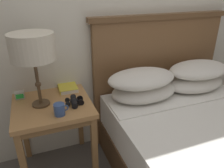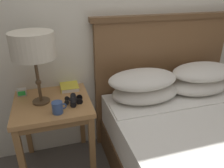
{
  "view_description": "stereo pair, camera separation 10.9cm",
  "coord_description": "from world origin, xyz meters",
  "px_view_note": "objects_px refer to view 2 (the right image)",
  "views": [
    {
      "loc": [
        -0.69,
        -0.84,
        1.5
      ],
      "look_at": [
        -0.13,
        0.64,
        0.77
      ],
      "focal_mm": 35.0,
      "sensor_mm": 36.0,
      "label": 1
    },
    {
      "loc": [
        -0.58,
        -0.87,
        1.5
      ],
      "look_at": [
        -0.13,
        0.64,
        0.77
      ],
      "focal_mm": 35.0,
      "sensor_mm": 36.0,
      "label": 2
    }
  ],
  "objects_px": {
    "binoculars_pair": "(73,100)",
    "bed": "(207,154)",
    "book_on_nightstand": "(69,87)",
    "coffee_mug": "(58,107)",
    "table_lamp": "(33,47)",
    "nightstand": "(53,110)",
    "alarm_clock": "(22,92)"
  },
  "relations": [
    {
      "from": "binoculars_pair",
      "to": "coffee_mug",
      "type": "height_order",
      "value": "coffee_mug"
    },
    {
      "from": "nightstand",
      "to": "table_lamp",
      "type": "distance_m",
      "value": 0.53
    },
    {
      "from": "book_on_nightstand",
      "to": "alarm_clock",
      "type": "distance_m",
      "value": 0.38
    },
    {
      "from": "coffee_mug",
      "to": "table_lamp",
      "type": "bearing_deg",
      "value": 120.37
    },
    {
      "from": "alarm_clock",
      "to": "coffee_mug",
      "type": "bearing_deg",
      "value": -53.19
    },
    {
      "from": "bed",
      "to": "book_on_nightstand",
      "type": "distance_m",
      "value": 1.22
    },
    {
      "from": "book_on_nightstand",
      "to": "coffee_mug",
      "type": "xyz_separation_m",
      "value": [
        -0.12,
        -0.37,
        0.03
      ]
    },
    {
      "from": "book_on_nightstand",
      "to": "binoculars_pair",
      "type": "height_order",
      "value": "binoculars_pair"
    },
    {
      "from": "nightstand",
      "to": "bed",
      "type": "relative_size",
      "value": 0.37
    },
    {
      "from": "bed",
      "to": "binoculars_pair",
      "type": "distance_m",
      "value": 1.08
    },
    {
      "from": "binoculars_pair",
      "to": "book_on_nightstand",
      "type": "bearing_deg",
      "value": 90.79
    },
    {
      "from": "nightstand",
      "to": "coffee_mug",
      "type": "height_order",
      "value": "coffee_mug"
    },
    {
      "from": "binoculars_pair",
      "to": "bed",
      "type": "bearing_deg",
      "value": -28.3
    },
    {
      "from": "table_lamp",
      "to": "coffee_mug",
      "type": "relative_size",
      "value": 5.21
    },
    {
      "from": "book_on_nightstand",
      "to": "nightstand",
      "type": "bearing_deg",
      "value": -131.15
    },
    {
      "from": "binoculars_pair",
      "to": "coffee_mug",
      "type": "relative_size",
      "value": 1.58
    },
    {
      "from": "nightstand",
      "to": "book_on_nightstand",
      "type": "height_order",
      "value": "book_on_nightstand"
    },
    {
      "from": "nightstand",
      "to": "bed",
      "type": "xyz_separation_m",
      "value": [
        1.06,
        -0.57,
        -0.24
      ]
    },
    {
      "from": "bed",
      "to": "alarm_clock",
      "type": "relative_size",
      "value": 26.1
    },
    {
      "from": "book_on_nightstand",
      "to": "binoculars_pair",
      "type": "xyz_separation_m",
      "value": [
        0.0,
        -0.26,
        0.01
      ]
    },
    {
      "from": "book_on_nightstand",
      "to": "coffee_mug",
      "type": "height_order",
      "value": "coffee_mug"
    },
    {
      "from": "bed",
      "to": "binoculars_pair",
      "type": "height_order",
      "value": "bed"
    },
    {
      "from": "coffee_mug",
      "to": "binoculars_pair",
      "type": "bearing_deg",
      "value": 42.51
    },
    {
      "from": "alarm_clock",
      "to": "table_lamp",
      "type": "bearing_deg",
      "value": -46.47
    },
    {
      "from": "table_lamp",
      "to": "coffee_mug",
      "type": "xyz_separation_m",
      "value": [
        0.11,
        -0.19,
        -0.39
      ]
    },
    {
      "from": "bed",
      "to": "alarm_clock",
      "type": "xyz_separation_m",
      "value": [
        -1.28,
        0.72,
        0.36
      ]
    },
    {
      "from": "table_lamp",
      "to": "binoculars_pair",
      "type": "xyz_separation_m",
      "value": [
        0.24,
        -0.08,
        -0.41
      ]
    },
    {
      "from": "bed",
      "to": "binoculars_pair",
      "type": "bearing_deg",
      "value": 151.7
    },
    {
      "from": "nightstand",
      "to": "coffee_mug",
      "type": "bearing_deg",
      "value": -79.89
    },
    {
      "from": "table_lamp",
      "to": "binoculars_pair",
      "type": "bearing_deg",
      "value": -18.68
    },
    {
      "from": "binoculars_pair",
      "to": "coffee_mug",
      "type": "bearing_deg",
      "value": -137.49
    },
    {
      "from": "nightstand",
      "to": "bed",
      "type": "distance_m",
      "value": 1.22
    }
  ]
}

